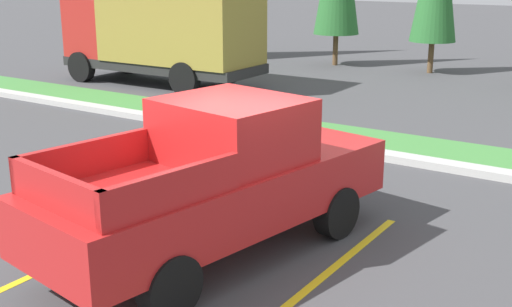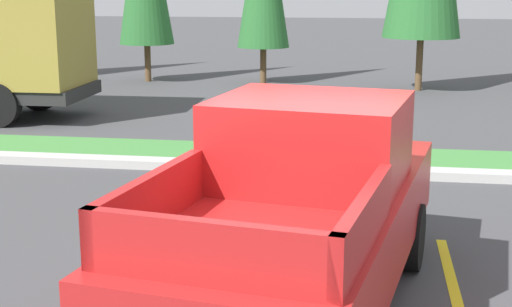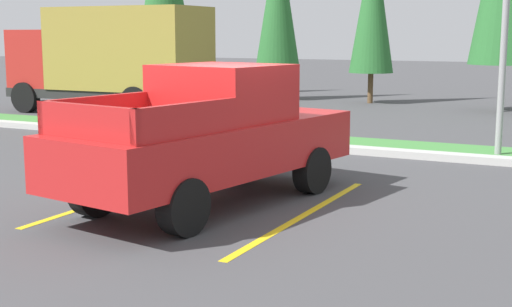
# 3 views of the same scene
# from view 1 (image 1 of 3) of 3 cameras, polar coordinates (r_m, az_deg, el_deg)

# --- Properties ---
(ground_plane) EXTENTS (120.00, 120.00, 0.00)m
(ground_plane) POSITION_cam_1_polar(r_m,az_deg,el_deg) (9.41, -1.21, -7.71)
(ground_plane) COLOR #424244
(parking_line_near) EXTENTS (0.12, 4.80, 0.01)m
(parking_line_near) POSITION_cam_1_polar(r_m,az_deg,el_deg) (10.05, -10.47, -6.38)
(parking_line_near) COLOR yellow
(parking_line_near) RESTS_ON ground
(parking_line_far) EXTENTS (0.12, 4.80, 0.01)m
(parking_line_far) POSITION_cam_1_polar(r_m,az_deg,el_deg) (8.37, 5.40, -10.94)
(parking_line_far) COLOR yellow
(parking_line_far) RESTS_ON ground
(curb_strip) EXTENTS (56.00, 0.40, 0.15)m
(curb_strip) POSITION_cam_1_polar(r_m,az_deg,el_deg) (13.56, 10.85, -0.14)
(curb_strip) COLOR #B2B2AD
(curb_strip) RESTS_ON ground
(grass_median) EXTENTS (56.00, 1.80, 0.06)m
(grass_median) POSITION_cam_1_polar(r_m,az_deg,el_deg) (14.56, 12.53, 0.70)
(grass_median) COLOR #42843D
(grass_median) RESTS_ON ground
(pickup_truck_main) EXTENTS (2.75, 5.47, 2.10)m
(pickup_truck_main) POSITION_cam_1_polar(r_m,az_deg,el_deg) (8.77, -3.18, -2.26)
(pickup_truck_main) COLOR black
(pickup_truck_main) RESTS_ON ground
(cargo_truck_distant) EXTENTS (6.83, 2.58, 3.40)m
(cargo_truck_distant) POSITION_cam_1_polar(r_m,az_deg,el_deg) (21.68, -7.99, 10.78)
(cargo_truck_distant) COLOR black
(cargo_truck_distant) RESTS_ON ground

